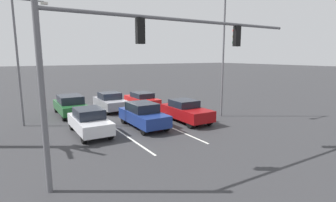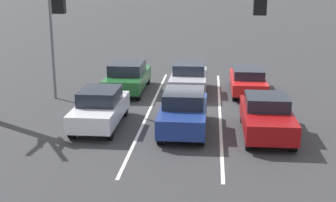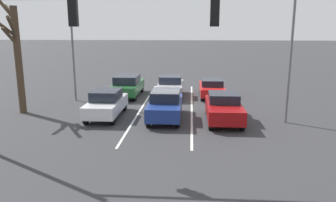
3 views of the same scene
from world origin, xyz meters
TOP-DOWN VIEW (x-y plane):
  - ground_plane at (0.00, 0.00)m, footprint 240.00×240.00m
  - lane_stripe_left_divider at (-1.62, 1.76)m, footprint 0.12×15.52m
  - lane_stripe_center_divider at (1.62, 1.76)m, footprint 0.12×15.52m
  - car_silver_rightlane_front at (3.33, 4.39)m, footprint 1.73×4.24m
  - car_maroon_leftlane_front at (-3.36, 4.88)m, footprint 1.84×4.30m
  - car_navy_midlane_front at (-0.12, 4.63)m, footprint 1.80×4.33m
  - car_darkgreen_rightlane_second at (3.25, -1.56)m, footprint 1.92×4.69m
  - car_red_leftlane_second at (-3.11, -1.80)m, footprint 1.75×4.36m
  - car_gray_midlane_second at (-0.01, -1.60)m, footprint 1.83×4.12m
  - traffic_signal_gantry at (2.70, 10.51)m, footprint 11.95×0.37m
  - street_lamp_right_shoulder at (6.42, 0.21)m, footprint 2.12×0.24m

SIDE VIEW (x-z plane):
  - ground_plane at x=0.00m, z-range 0.00..0.00m
  - lane_stripe_left_divider at x=-1.62m, z-range 0.00..0.01m
  - lane_stripe_center_divider at x=1.62m, z-range 0.00..0.01m
  - car_red_leftlane_second at x=-3.11m, z-range 0.03..1.37m
  - car_maroon_leftlane_front at x=-3.36m, z-range 0.01..1.56m
  - car_gray_midlane_second at x=-0.01m, z-range 0.01..1.57m
  - car_silver_rightlane_front at x=3.33m, z-range 0.01..1.58m
  - car_darkgreen_rightlane_second at x=3.25m, z-range 0.03..1.61m
  - car_navy_midlane_front at x=-0.12m, z-range 0.02..1.63m
  - street_lamp_right_shoulder at x=6.42m, z-range 0.64..8.96m
  - traffic_signal_gantry at x=2.70m, z-range 1.54..8.24m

